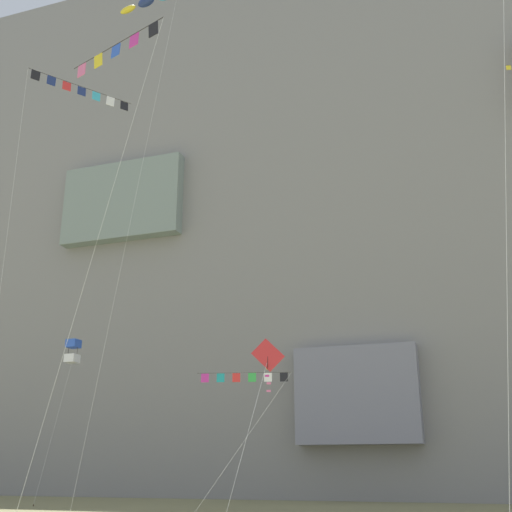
% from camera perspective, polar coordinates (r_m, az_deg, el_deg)
% --- Properties ---
extents(cliff_face, '(180.00, 25.75, 62.17)m').
position_cam_1_polar(cliff_face, '(76.15, 9.92, 3.74)').
color(cliff_face, gray).
rests_on(cliff_face, ground).
extents(kite_banner_high_right, '(5.12, 2.19, 18.94)m').
position_cam_1_polar(kite_banner_high_right, '(26.94, -12.62, 16.26)').
color(kite_banner_high_right, black).
rests_on(kite_banner_high_right, ground).
extents(kite_diamond_upper_right, '(1.46, 3.53, 7.63)m').
position_cam_1_polar(kite_diamond_upper_right, '(24.97, 0.87, -9.61)').
color(kite_diamond_upper_right, red).
rests_on(kite_diamond_upper_right, ground).
extents(kite_banner_high_left, '(4.86, 3.16, 7.51)m').
position_cam_1_polar(kite_banner_high_left, '(33.88, -1.17, -11.22)').
color(kite_banner_high_left, black).
rests_on(kite_banner_high_left, ground).
extents(kite_box_far_right, '(1.02, 3.98, 13.34)m').
position_cam_1_polar(kite_box_far_right, '(58.02, -16.04, -8.17)').
color(kite_box_far_right, blue).
rests_on(kite_box_far_right, ground).
extents(kite_banner_near_cliff, '(3.53, 5.69, 23.58)m').
position_cam_1_polar(kite_banner_near_cliff, '(38.59, -15.66, 13.08)').
color(kite_banner_near_cliff, black).
rests_on(kite_banner_near_cliff, ground).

